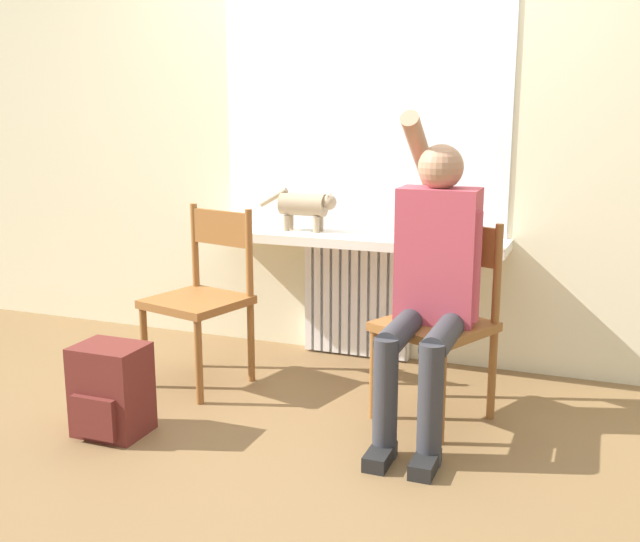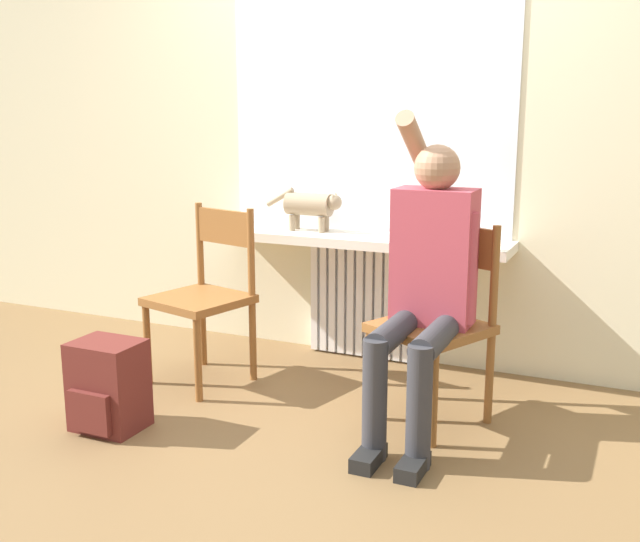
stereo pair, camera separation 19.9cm
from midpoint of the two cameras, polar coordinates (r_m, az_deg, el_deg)
ground_plane at (r=3.27m, az=-2.53°, el=-12.37°), size 12.00×12.00×0.00m
wall_with_window at (r=4.11m, az=5.23°, el=12.04°), size 7.00×0.06×2.70m
radiator at (r=4.17m, az=4.60°, el=-2.15°), size 0.60×0.08×0.66m
windowsill at (r=3.98m, az=4.12°, el=2.40°), size 1.65×0.33×0.05m
window_glass at (r=4.07m, az=5.06°, el=11.80°), size 1.59×0.01×1.25m
chair_left at (r=3.79m, az=-7.27°, el=-1.68°), size 0.52×0.52×0.88m
chair_right at (r=3.33m, az=10.61°, el=-3.73°), size 0.56×0.56×0.88m
person at (r=3.17m, az=9.94°, el=-0.51°), size 0.36×1.02×1.36m
cat at (r=4.08m, az=0.70°, el=5.02°), size 0.45×0.12×0.23m
backpack at (r=3.36m, az=-14.22°, el=-8.52°), size 0.29×0.26×0.39m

